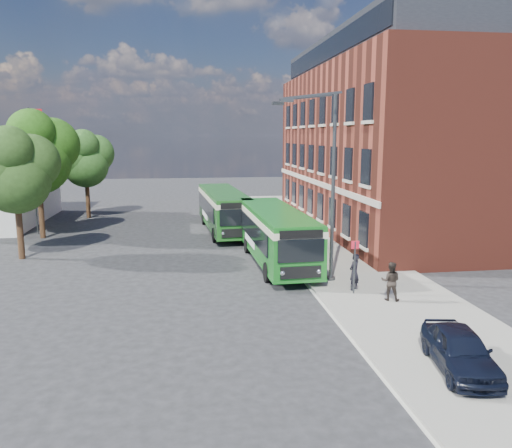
{
  "coord_description": "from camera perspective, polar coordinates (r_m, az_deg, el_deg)",
  "views": [
    {
      "loc": [
        -1.62,
        -24.65,
        7.06
      ],
      "look_at": [
        2.14,
        2.4,
        2.2
      ],
      "focal_mm": 35.0,
      "sensor_mm": 36.0,
      "label": 1
    }
  ],
  "objects": [
    {
      "name": "tree_right",
      "position": [
        45.23,
        -18.85,
        7.13
      ],
      "size": [
        4.49,
        4.27,
        7.58
      ],
      "color": "#3D2416",
      "rests_on": "ground"
    },
    {
      "name": "bus_stop_sign",
      "position": [
        22.38,
        11.2,
        -4.46
      ],
      "size": [
        0.35,
        0.08,
        2.52
      ],
      "color": "#36393B",
      "rests_on": "ground"
    },
    {
      "name": "bus_rear",
      "position": [
        37.17,
        -3.75,
        1.99
      ],
      "size": [
        3.35,
        11.83,
        3.02
      ],
      "color": "#1B561A",
      "rests_on": "ground"
    },
    {
      "name": "kerb_line",
      "position": [
        33.86,
        1.72,
        -1.94
      ],
      "size": [
        0.12,
        48.0,
        0.01
      ],
      "primitive_type": "cube",
      "color": "beige",
      "rests_on": "ground"
    },
    {
      "name": "parked_car",
      "position": [
        16.42,
        22.27,
        -13.15
      ],
      "size": [
        2.13,
        3.95,
        1.28
      ],
      "primitive_type": "imported",
      "rotation": [
        0.0,
        0.0,
        -0.17
      ],
      "color": "black",
      "rests_on": "pavement"
    },
    {
      "name": "tree_mid",
      "position": [
        37.17,
        -23.71,
        7.58
      ],
      "size": [
        5.21,
        4.96,
        8.8
      ],
      "color": "#3D2416",
      "rests_on": "ground"
    },
    {
      "name": "street_lamp",
      "position": [
        23.66,
        7.98,
        4.49
      ],
      "size": [
        2.96,
        2.38,
        9.0
      ],
      "color": "#36393B",
      "rests_on": "ground"
    },
    {
      "name": "pedestrian_a",
      "position": [
        23.02,
        11.16,
        -5.4
      ],
      "size": [
        0.73,
        0.7,
        1.68
      ],
      "primitive_type": "imported",
      "rotation": [
        0.0,
        0.0,
        3.82
      ],
      "color": "black",
      "rests_on": "pavement"
    },
    {
      "name": "brick_office",
      "position": [
        39.84,
        15.38,
        9.61
      ],
      "size": [
        12.1,
        26.0,
        14.2
      ],
      "color": "maroon",
      "rests_on": "ground"
    },
    {
      "name": "pedestrian_b",
      "position": [
        21.97,
        15.13,
        -6.33
      ],
      "size": [
        1.0,
        0.91,
        1.66
      ],
      "primitive_type": "imported",
      "rotation": [
        0.0,
        0.0,
        2.71
      ],
      "color": "black",
      "rests_on": "pavement"
    },
    {
      "name": "tree_left",
      "position": [
        31.28,
        -25.79,
        5.61
      ],
      "size": [
        4.5,
        4.28,
        7.6
      ],
      "color": "#3D2416",
      "rests_on": "ground"
    },
    {
      "name": "bus_front",
      "position": [
        27.73,
        2.23,
        -0.78
      ],
      "size": [
        2.97,
        11.17,
        3.02
      ],
      "color": "#16641C",
      "rests_on": "ground"
    },
    {
      "name": "flagpole",
      "position": [
        39.23,
        -24.08,
        6.12
      ],
      "size": [
        0.95,
        0.1,
        9.0
      ],
      "color": "#36393B",
      "rests_on": "ground"
    },
    {
      "name": "ground",
      "position": [
        25.69,
        -4.02,
        -5.88
      ],
      "size": [
        120.0,
        120.0,
        0.0
      ],
      "primitive_type": "plane",
      "color": "#242527",
      "rests_on": "ground"
    },
    {
      "name": "pavement",
      "position": [
        34.48,
        6.73,
        -1.67
      ],
      "size": [
        6.0,
        48.0,
        0.15
      ],
      "primitive_type": "cube",
      "color": "gray",
      "rests_on": "ground"
    }
  ]
}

